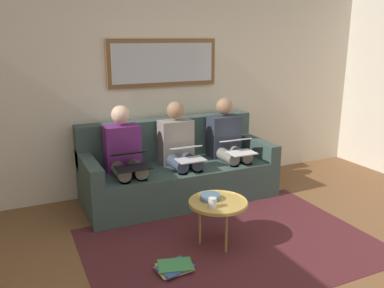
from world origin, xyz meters
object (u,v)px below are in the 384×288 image
object	(u,v)px
couch	(177,172)
person_left	(228,143)
framed_mirror	(163,63)
laptop_black	(131,160)
laptop_white	(238,146)
cup	(212,203)
person_right	(125,155)
bowl	(210,197)
person_middle	(179,149)
coffee_table	(218,203)
laptop_silver	(188,153)
magazine_stack	(175,267)

from	to	relation	value
couch	person_left	size ratio (longest dim) A/B	1.93
framed_mirror	laptop_black	size ratio (longest dim) A/B	3.64
couch	laptop_white	size ratio (longest dim) A/B	5.93
cup	person_right	bearing A→B (deg)	-71.48
framed_mirror	person_right	world-z (taller)	framed_mirror
couch	cup	size ratio (longest dim) A/B	24.44
laptop_black	framed_mirror	bearing A→B (deg)	-132.81
bowl	person_middle	world-z (taller)	person_middle
bowl	laptop_black	size ratio (longest dim) A/B	0.49
person_right	couch	bearing A→B (deg)	-173.87
cup	coffee_table	bearing A→B (deg)	-138.00
framed_mirror	laptop_white	bearing A→B (deg)	132.62
person_right	laptop_black	distance (m)	0.23
laptop_white	framed_mirror	bearing A→B (deg)	-47.38
laptop_silver	couch	bearing A→B (deg)	-90.00
coffee_table	person_middle	xyz separation A→B (m)	(-0.11, -1.15, 0.20)
coffee_table	cup	xyz separation A→B (m)	(0.11, 0.10, 0.06)
laptop_white	person_right	xyz separation A→B (m)	(1.28, -0.24, -0.02)
framed_mirror	laptop_silver	xyz separation A→B (m)	(0.00, 0.70, -0.92)
couch	person_middle	distance (m)	0.31
bowl	laptop_white	distance (m)	1.17
cup	person_left	xyz separation A→B (m)	(-0.86, -1.25, 0.14)
laptop_silver	person_right	distance (m)	0.69
person_left	laptop_silver	distance (m)	0.69
magazine_stack	laptop_black	bearing A→B (deg)	-89.61
laptop_white	laptop_silver	world-z (taller)	laptop_white
cup	person_left	distance (m)	1.52
laptop_white	magazine_stack	size ratio (longest dim) A/B	1.12
laptop_black	laptop_silver	bearing A→B (deg)	178.87
bowl	person_middle	size ratio (longest dim) A/B	0.16
couch	person_middle	size ratio (longest dim) A/B	1.93
person_left	laptop_white	size ratio (longest dim) A/B	3.07
couch	magazine_stack	xyz separation A→B (m)	(0.63, 1.44, -0.28)
person_left	person_right	world-z (taller)	same
cup	laptop_white	size ratio (longest dim) A/B	0.24
couch	person_right	world-z (taller)	person_right
coffee_table	magazine_stack	world-z (taller)	coffee_table
bowl	person_right	world-z (taller)	person_right
coffee_table	person_right	xyz separation A→B (m)	(0.53, -1.15, 0.20)
framed_mirror	laptop_white	xyz separation A→B (m)	(-0.64, 0.70, -0.92)
bowl	person_left	xyz separation A→B (m)	(-0.80, -1.08, 0.16)
person_middle	laptop_black	size ratio (longest dim) A/B	3.06
bowl	framed_mirror	bearing A→B (deg)	-95.83
cup	laptop_black	world-z (taller)	laptop_black
framed_mirror	magazine_stack	distance (m)	2.46
person_middle	magazine_stack	bearing A→B (deg)	65.28
laptop_white	person_middle	world-z (taller)	person_middle
bowl	laptop_silver	bearing A→B (deg)	-100.67
person_left	magazine_stack	size ratio (longest dim) A/B	3.45
laptop_white	couch	bearing A→B (deg)	-25.64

